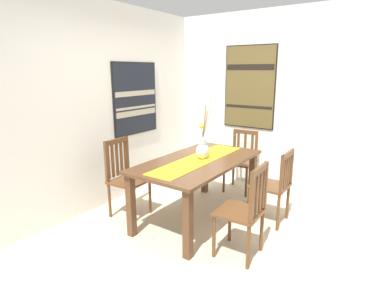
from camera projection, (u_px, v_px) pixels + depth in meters
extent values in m
cube|color=beige|center=(223.00, 239.00, 3.44)|extent=(6.40, 6.40, 0.03)
cube|color=silver|center=(104.00, 106.00, 4.14)|extent=(6.40, 0.12, 2.70)
cube|color=silver|center=(285.00, 102.00, 4.62)|extent=(0.12, 6.40, 2.70)
cube|color=#51331E|center=(198.00, 161.00, 3.74)|extent=(1.71, 0.93, 0.03)
cube|color=#51331E|center=(188.00, 224.00, 2.99)|extent=(0.08, 0.08, 0.73)
cube|color=#51331E|center=(252.00, 179.00, 4.24)|extent=(0.08, 0.08, 0.73)
cube|color=#51331E|center=(131.00, 205.00, 3.41)|extent=(0.08, 0.08, 0.73)
cube|color=#51331E|center=(205.00, 169.00, 4.66)|extent=(0.08, 0.08, 0.73)
cube|color=gold|center=(198.00, 160.00, 3.73)|extent=(1.58, 0.36, 0.01)
ellipsoid|color=silver|center=(203.00, 151.00, 3.74)|extent=(0.18, 0.16, 0.20)
cylinder|color=silver|center=(203.00, 141.00, 3.72)|extent=(0.10, 0.10, 0.07)
cylinder|color=#997F5B|center=(207.00, 124.00, 3.63)|extent=(0.01, 0.13, 0.36)
cylinder|color=#997F5B|center=(207.00, 120.00, 3.65)|extent=(0.06, 0.09, 0.46)
cylinder|color=#997F5B|center=(201.00, 126.00, 3.74)|extent=(0.10, 0.11, 0.29)
cylinder|color=#997F5B|center=(204.00, 124.00, 3.69)|extent=(0.07, 0.01, 0.35)
cylinder|color=#997F5B|center=(204.00, 120.00, 3.69)|extent=(0.08, 0.02, 0.43)
cylinder|color=#997F5B|center=(205.00, 125.00, 3.67)|extent=(0.04, 0.06, 0.34)
cylinder|color=#997F5B|center=(204.00, 122.00, 3.61)|extent=(0.07, 0.09, 0.41)
sphere|color=#E5CC4C|center=(201.00, 126.00, 3.63)|extent=(0.07, 0.07, 0.07)
cube|color=brown|center=(129.00, 181.00, 3.88)|extent=(0.44, 0.44, 0.03)
cylinder|color=brown|center=(150.00, 197.00, 4.00)|extent=(0.04, 0.04, 0.45)
cylinder|color=brown|center=(131.00, 207.00, 3.70)|extent=(0.04, 0.04, 0.45)
cylinder|color=brown|center=(129.00, 191.00, 4.18)|extent=(0.04, 0.04, 0.45)
cylinder|color=brown|center=(110.00, 200.00, 3.88)|extent=(0.04, 0.04, 0.45)
cube|color=brown|center=(127.00, 155.00, 4.07)|extent=(0.04, 0.04, 0.51)
cube|color=brown|center=(106.00, 162.00, 3.77)|extent=(0.04, 0.04, 0.51)
cube|color=brown|center=(116.00, 141.00, 3.86)|extent=(0.38, 0.05, 0.06)
cube|color=brown|center=(125.00, 157.00, 4.05)|extent=(0.04, 0.02, 0.42)
cube|color=brown|center=(121.00, 158.00, 3.98)|extent=(0.04, 0.02, 0.42)
cube|color=brown|center=(117.00, 160.00, 3.92)|extent=(0.04, 0.02, 0.42)
cube|color=brown|center=(113.00, 161.00, 3.86)|extent=(0.04, 0.02, 0.42)
cube|color=brown|center=(108.00, 163.00, 3.79)|extent=(0.04, 0.02, 0.42)
cube|color=brown|center=(239.00, 212.00, 3.04)|extent=(0.43, 0.43, 0.03)
cylinder|color=brown|center=(214.00, 236.00, 3.04)|extent=(0.04, 0.04, 0.45)
cylinder|color=brown|center=(230.00, 222.00, 3.34)|extent=(0.04, 0.04, 0.45)
cylinder|color=brown|center=(248.00, 247.00, 2.85)|extent=(0.04, 0.04, 0.45)
cylinder|color=brown|center=(262.00, 231.00, 3.15)|extent=(0.04, 0.04, 0.45)
cube|color=brown|center=(252.00, 198.00, 2.73)|extent=(0.04, 0.04, 0.49)
cube|color=brown|center=(265.00, 186.00, 3.03)|extent=(0.04, 0.04, 0.49)
cube|color=brown|center=(260.00, 170.00, 2.83)|extent=(0.38, 0.04, 0.06)
cube|color=brown|center=(253.00, 198.00, 2.77)|extent=(0.04, 0.02, 0.40)
cube|color=brown|center=(257.00, 195.00, 2.85)|extent=(0.04, 0.02, 0.40)
cube|color=brown|center=(260.00, 191.00, 2.92)|extent=(0.04, 0.02, 0.40)
cube|color=brown|center=(264.00, 188.00, 3.00)|extent=(0.04, 0.02, 0.40)
cube|color=brown|center=(270.00, 186.00, 3.74)|extent=(0.42, 0.42, 0.03)
cylinder|color=brown|center=(249.00, 205.00, 3.74)|extent=(0.04, 0.04, 0.45)
cylinder|color=brown|center=(260.00, 195.00, 4.03)|extent=(0.04, 0.04, 0.45)
cylinder|color=brown|center=(278.00, 213.00, 3.55)|extent=(0.04, 0.04, 0.45)
cylinder|color=brown|center=(288.00, 202.00, 3.84)|extent=(0.04, 0.04, 0.45)
cube|color=brown|center=(282.00, 174.00, 3.43)|extent=(0.04, 0.04, 0.44)
cube|color=brown|center=(291.00, 166.00, 3.72)|extent=(0.04, 0.04, 0.44)
cube|color=brown|center=(288.00, 155.00, 3.54)|extent=(0.38, 0.03, 0.06)
cube|color=brown|center=(282.00, 175.00, 3.46)|extent=(0.04, 0.02, 0.35)
cube|color=brown|center=(285.00, 173.00, 3.52)|extent=(0.04, 0.02, 0.35)
cube|color=brown|center=(287.00, 171.00, 3.58)|extent=(0.04, 0.02, 0.35)
cube|color=brown|center=(289.00, 170.00, 3.64)|extent=(0.04, 0.02, 0.35)
cube|color=brown|center=(291.00, 168.00, 3.71)|extent=(0.04, 0.02, 0.35)
cube|color=brown|center=(240.00, 162.00, 4.69)|extent=(0.44, 0.44, 0.03)
cylinder|color=brown|center=(246.00, 182.00, 4.50)|extent=(0.04, 0.04, 0.45)
cylinder|color=brown|center=(224.00, 178.00, 4.68)|extent=(0.04, 0.04, 0.45)
cylinder|color=brown|center=(255.00, 175.00, 4.80)|extent=(0.04, 0.04, 0.45)
cylinder|color=brown|center=(233.00, 172.00, 4.98)|extent=(0.04, 0.04, 0.45)
cube|color=brown|center=(256.00, 146.00, 4.70)|extent=(0.04, 0.04, 0.45)
cube|color=brown|center=(234.00, 143.00, 4.88)|extent=(0.04, 0.04, 0.45)
cube|color=brown|center=(246.00, 132.00, 4.75)|extent=(0.05, 0.38, 0.06)
cube|color=brown|center=(252.00, 146.00, 4.74)|extent=(0.02, 0.04, 0.36)
cube|color=brown|center=(245.00, 145.00, 4.79)|extent=(0.02, 0.04, 0.36)
cube|color=brown|center=(238.00, 144.00, 4.85)|extent=(0.02, 0.04, 0.36)
cube|color=black|center=(135.00, 99.00, 4.52)|extent=(0.87, 0.04, 1.04)
cube|color=black|center=(136.00, 99.00, 4.51)|extent=(0.84, 0.01, 1.01)
cube|color=#B2A893|center=(137.00, 113.00, 4.55)|extent=(0.81, 0.00, 0.08)
cube|color=#B2A893|center=(136.00, 93.00, 4.49)|extent=(0.81, 0.00, 0.07)
cube|color=#B2A893|center=(137.00, 107.00, 4.54)|extent=(0.81, 0.00, 0.03)
cube|color=black|center=(250.00, 87.00, 4.82)|extent=(0.04, 0.84, 1.28)
cube|color=brown|center=(249.00, 87.00, 4.80)|extent=(0.01, 0.81, 1.25)
cube|color=black|center=(250.00, 67.00, 4.73)|extent=(0.00, 0.78, 0.09)
cube|color=black|center=(248.00, 107.00, 4.87)|extent=(0.00, 0.78, 0.04)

